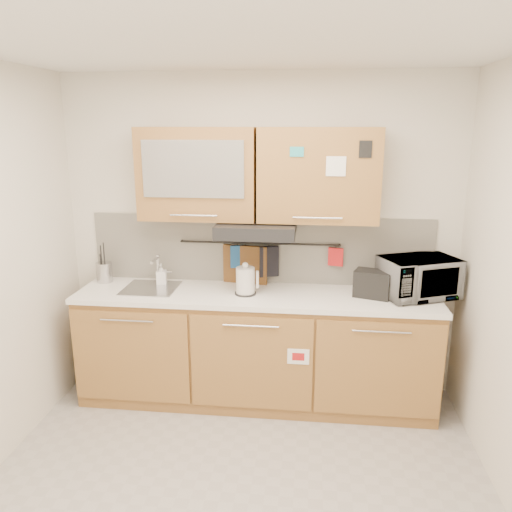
# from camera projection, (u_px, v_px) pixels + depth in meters

# --- Properties ---
(floor) EXTENTS (3.20, 3.20, 0.00)m
(floor) POSITION_uv_depth(u_px,v_px,m) (234.00, 503.00, 2.99)
(floor) COLOR #9E9993
(floor) RESTS_ON ground
(ceiling) EXTENTS (3.20, 3.20, 0.00)m
(ceiling) POSITION_uv_depth(u_px,v_px,m) (227.00, 35.00, 2.33)
(ceiling) COLOR white
(ceiling) RESTS_ON wall_back
(wall_back) EXTENTS (3.20, 0.00, 3.20)m
(wall_back) POSITION_uv_depth(u_px,v_px,m) (260.00, 237.00, 4.10)
(wall_back) COLOR silver
(wall_back) RESTS_ON ground
(base_cabinet) EXTENTS (2.80, 0.64, 0.88)m
(base_cabinet) POSITION_uv_depth(u_px,v_px,m) (256.00, 353.00, 4.03)
(base_cabinet) COLOR olive
(base_cabinet) RESTS_ON floor
(countertop) EXTENTS (2.82, 0.62, 0.04)m
(countertop) POSITION_uv_depth(u_px,v_px,m) (256.00, 296.00, 3.91)
(countertop) COLOR white
(countertop) RESTS_ON base_cabinet
(backsplash) EXTENTS (2.80, 0.02, 0.56)m
(backsplash) POSITION_uv_depth(u_px,v_px,m) (260.00, 249.00, 4.11)
(backsplash) COLOR silver
(backsplash) RESTS_ON countertop
(upper_cabinets) EXTENTS (1.82, 0.37, 0.70)m
(upper_cabinets) POSITION_uv_depth(u_px,v_px,m) (257.00, 174.00, 3.80)
(upper_cabinets) COLOR olive
(upper_cabinets) RESTS_ON wall_back
(range_hood) EXTENTS (0.60, 0.46, 0.10)m
(range_hood) POSITION_uv_depth(u_px,v_px,m) (257.00, 229.00, 3.83)
(range_hood) COLOR black
(range_hood) RESTS_ON upper_cabinets
(sink) EXTENTS (0.42, 0.40, 0.26)m
(sink) POSITION_uv_depth(u_px,v_px,m) (151.00, 288.00, 4.01)
(sink) COLOR silver
(sink) RESTS_ON countertop
(utensil_rail) EXTENTS (1.30, 0.02, 0.02)m
(utensil_rail) POSITION_uv_depth(u_px,v_px,m) (259.00, 243.00, 4.06)
(utensil_rail) COLOR black
(utensil_rail) RESTS_ON backsplash
(utensil_crock) EXTENTS (0.16, 0.16, 0.33)m
(utensil_crock) POSITION_uv_depth(u_px,v_px,m) (104.00, 272.00, 4.16)
(utensil_crock) COLOR #B1B1B6
(utensil_crock) RESTS_ON countertop
(kettle) EXTENTS (0.19, 0.17, 0.26)m
(kettle) POSITION_uv_depth(u_px,v_px,m) (246.00, 282.00, 3.86)
(kettle) COLOR silver
(kettle) RESTS_ON countertop
(toaster) EXTENTS (0.31, 0.24, 0.21)m
(toaster) POSITION_uv_depth(u_px,v_px,m) (373.00, 284.00, 3.79)
(toaster) COLOR black
(toaster) RESTS_ON countertop
(microwave) EXTENTS (0.65, 0.56, 0.30)m
(microwave) POSITION_uv_depth(u_px,v_px,m) (418.00, 277.00, 3.79)
(microwave) COLOR #999999
(microwave) RESTS_ON countertop
(soap_bottle) EXTENTS (0.09, 0.09, 0.17)m
(soap_bottle) POSITION_uv_depth(u_px,v_px,m) (161.00, 274.00, 4.09)
(soap_bottle) COLOR #999999
(soap_bottle) RESTS_ON countertop
(cutting_board) EXTENTS (0.37, 0.09, 0.46)m
(cutting_board) POSITION_uv_depth(u_px,v_px,m) (245.00, 273.00, 4.12)
(cutting_board) COLOR brown
(cutting_board) RESTS_ON utensil_rail
(oven_mitt) EXTENTS (0.11, 0.06, 0.19)m
(oven_mitt) POSITION_uv_depth(u_px,v_px,m) (237.00, 257.00, 4.10)
(oven_mitt) COLOR #21579A
(oven_mitt) RESTS_ON utensil_rail
(dark_pouch) EXTENTS (0.17, 0.10, 0.25)m
(dark_pouch) POSITION_uv_depth(u_px,v_px,m) (269.00, 261.00, 4.08)
(dark_pouch) COLOR black
(dark_pouch) RESTS_ON utensil_rail
(pot_holder) EXTENTS (0.12, 0.04, 0.15)m
(pot_holder) POSITION_uv_depth(u_px,v_px,m) (336.00, 257.00, 4.01)
(pot_holder) COLOR red
(pot_holder) RESTS_ON utensil_rail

